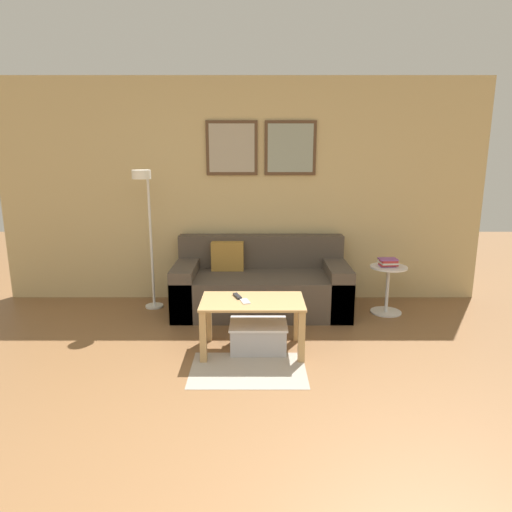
{
  "coord_description": "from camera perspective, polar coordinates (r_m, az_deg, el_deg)",
  "views": [
    {
      "loc": [
        0.17,
        -1.89,
        1.75
      ],
      "look_at": [
        0.18,
        1.97,
        0.85
      ],
      "focal_mm": 32.0,
      "sensor_mm": 36.0,
      "label": 1
    }
  ],
  "objects": [
    {
      "name": "remote_control",
      "position": [
        4.08,
        -2.49,
        -5.03
      ],
      "size": [
        0.09,
        0.15,
        0.02
      ],
      "primitive_type": "cube",
      "rotation": [
        0.0,
        0.0,
        0.35
      ],
      "color": "#232328",
      "rests_on": "coffee_table"
    },
    {
      "name": "couch",
      "position": [
        5.08,
        0.4,
        -3.69
      ],
      "size": [
        1.89,
        0.87,
        0.8
      ],
      "color": "#4C4238",
      "rests_on": "ground_plane"
    },
    {
      "name": "area_rug",
      "position": [
        3.83,
        -1.17,
        -14.01
      ],
      "size": [
        0.94,
        0.64,
        0.01
      ],
      "primitive_type": "cube",
      "color": "#A39989",
      "rests_on": "ground_plane"
    },
    {
      "name": "coffee_table",
      "position": [
        4.03,
        -0.63,
        -6.88
      ],
      "size": [
        0.9,
        0.52,
        0.47
      ],
      "color": "tan",
      "rests_on": "ground_plane"
    },
    {
      "name": "book_stack",
      "position": [
        5.12,
        15.99,
        -0.73
      ],
      "size": [
        0.21,
        0.2,
        0.09
      ],
      "color": "#8C4C93",
      "rests_on": "side_table"
    },
    {
      "name": "storage_bin",
      "position": [
        4.14,
        0.1,
        -9.97
      ],
      "size": [
        0.51,
        0.38,
        0.25
      ],
      "color": "#B2B2B7",
      "rests_on": "ground_plane"
    },
    {
      "name": "cell_phone",
      "position": [
        3.96,
        -1.57,
        -5.68
      ],
      "size": [
        0.1,
        0.15,
        0.01
      ],
      "primitive_type": "cube",
      "rotation": [
        0.0,
        0.0,
        0.27
      ],
      "color": "silver",
      "rests_on": "coffee_table"
    },
    {
      "name": "side_table",
      "position": [
        5.18,
        15.94,
        -3.48
      ],
      "size": [
        0.4,
        0.4,
        0.53
      ],
      "color": "white",
      "rests_on": "ground_plane"
    },
    {
      "name": "wall_back",
      "position": [
        5.35,
        -1.94,
        8.12
      ],
      "size": [
        5.6,
        0.09,
        2.55
      ],
      "color": "tan",
      "rests_on": "ground_plane"
    },
    {
      "name": "floor_lamp",
      "position": [
        4.97,
        -13.81,
        5.54
      ],
      "size": [
        0.2,
        0.46,
        1.55
      ],
      "color": "white",
      "rests_on": "ground_plane"
    }
  ]
}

